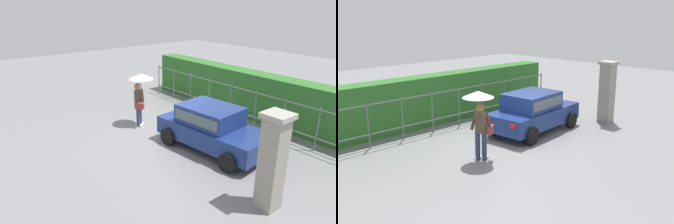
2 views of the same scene
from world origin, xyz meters
TOP-DOWN VIEW (x-y plane):
  - ground_plane at (0.00, 0.00)m, footprint 40.00×40.00m
  - car at (1.72, 0.27)m, footprint 3.86×2.13m
  - pedestrian at (-1.44, -0.43)m, footprint 0.93×0.93m
  - gate_pillar at (4.77, -0.92)m, footprint 0.60×0.60m
  - fence_section at (0.31, 2.81)m, footprint 9.82×0.05m
  - hedge_row at (0.31, 3.85)m, footprint 10.77×0.90m

SIDE VIEW (x-z plane):
  - ground_plane at x=0.00m, z-range 0.00..0.00m
  - car at x=1.72m, z-range 0.06..1.54m
  - fence_section at x=0.31m, z-range 0.08..1.58m
  - hedge_row at x=0.31m, z-range 0.00..1.90m
  - gate_pillar at x=4.77m, z-range 0.03..2.45m
  - pedestrian at x=-1.44m, z-range 0.47..2.54m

